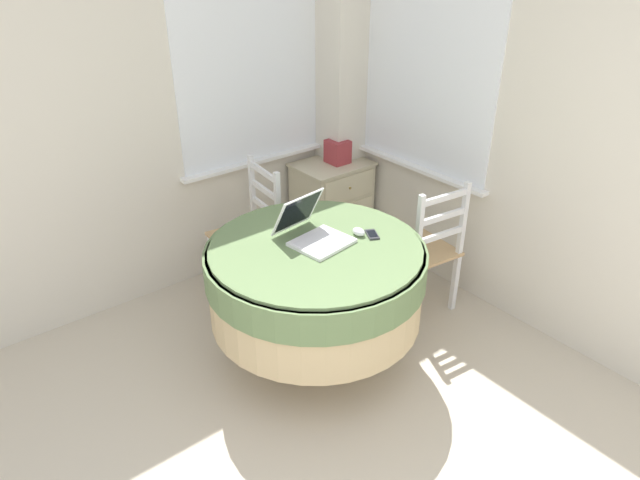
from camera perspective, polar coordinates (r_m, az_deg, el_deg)
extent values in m
cube|color=beige|center=(3.54, -27.11, 9.92)|extent=(4.48, 0.06, 2.55)
cube|color=white|center=(3.96, -7.10, 17.76)|extent=(1.10, 0.01, 1.42)
cube|color=white|center=(4.14, -6.28, 7.85)|extent=(1.18, 0.07, 0.02)
cube|color=white|center=(3.87, 10.78, 17.23)|extent=(0.01, 1.10, 1.42)
cube|color=white|center=(4.05, 9.58, 7.16)|extent=(0.07, 1.18, 0.02)
cube|color=beige|center=(4.30, 2.16, 15.89)|extent=(0.28, 0.28, 2.55)
cylinder|color=#4C3D2D|center=(3.42, -0.40, -11.72)|extent=(0.36, 0.36, 0.03)
cylinder|color=#4C3D2D|center=(3.19, -0.42, -6.55)|extent=(0.11, 0.11, 0.73)
cylinder|color=tan|center=(3.10, -0.43, -4.24)|extent=(1.15, 1.15, 0.42)
cylinder|color=#607A4C|center=(3.03, -0.44, -2.31)|extent=(1.18, 1.18, 0.18)
cylinder|color=#607A4C|center=(2.99, -0.45, -0.72)|extent=(1.12, 1.12, 0.02)
cube|color=white|center=(2.99, 0.18, -0.24)|extent=(0.32, 0.28, 0.02)
cube|color=silver|center=(3.00, -0.03, 0.03)|extent=(0.27, 0.18, 0.00)
cube|color=white|center=(3.05, -2.27, 2.84)|extent=(0.30, 0.16, 0.22)
cube|color=black|center=(3.05, -2.21, 2.85)|extent=(0.27, 0.14, 0.19)
ellipsoid|color=white|center=(3.08, 3.90, 0.83)|extent=(0.05, 0.08, 0.04)
cube|color=#2D2D33|center=(3.09, 5.23, 0.55)|extent=(0.10, 0.12, 0.01)
cube|color=black|center=(3.09, 5.23, 0.65)|extent=(0.07, 0.09, 0.00)
cube|color=tan|center=(3.82, -7.60, 0.20)|extent=(0.43, 0.44, 0.02)
cube|color=white|center=(4.02, -10.67, -2.11)|extent=(0.04, 0.04, 0.41)
cube|color=white|center=(3.74, -8.49, -4.47)|extent=(0.04, 0.04, 0.41)
cube|color=white|center=(4.13, -6.42, -0.83)|extent=(0.04, 0.04, 0.41)
cube|color=white|center=(3.86, -3.99, -3.02)|extent=(0.04, 0.04, 0.41)
cube|color=white|center=(3.92, -6.79, 5.10)|extent=(0.04, 0.04, 0.48)
cube|color=white|center=(3.63, -4.24, 3.23)|extent=(0.04, 0.04, 0.48)
cube|color=white|center=(3.71, -5.69, 6.78)|extent=(0.06, 0.36, 0.04)
cube|color=white|center=(3.75, -5.60, 5.01)|extent=(0.06, 0.36, 0.04)
cube|color=white|center=(3.81, -5.51, 3.28)|extent=(0.06, 0.36, 0.04)
cube|color=tan|center=(3.71, 9.94, -0.98)|extent=(0.45, 0.43, 0.02)
cube|color=white|center=(4.03, 10.05, -1.97)|extent=(0.04, 0.04, 0.41)
cube|color=white|center=(3.83, 6.02, -3.43)|extent=(0.04, 0.04, 0.41)
cube|color=white|center=(3.83, 13.32, -4.13)|extent=(0.04, 0.04, 0.41)
cube|color=white|center=(3.61, 9.24, -5.82)|extent=(0.04, 0.04, 0.41)
cube|color=white|center=(3.60, 14.15, 2.11)|extent=(0.04, 0.04, 0.48)
cube|color=white|center=(3.37, 9.86, 0.72)|extent=(0.04, 0.04, 0.48)
cube|color=white|center=(3.41, 12.38, 4.18)|extent=(0.36, 0.06, 0.04)
cube|color=white|center=(3.46, 12.17, 2.29)|extent=(0.36, 0.06, 0.04)
cube|color=white|center=(3.51, 11.96, 0.46)|extent=(0.36, 0.06, 0.04)
cube|color=beige|center=(4.44, 1.16, 3.44)|extent=(0.53, 0.40, 0.67)
cube|color=beige|center=(4.31, 1.21, 7.56)|extent=(0.55, 0.42, 0.02)
cube|color=beige|center=(4.21, 2.96, 5.25)|extent=(0.46, 0.01, 0.19)
sphere|color=olive|center=(4.20, 3.03, 5.21)|extent=(0.02, 0.02, 0.02)
cube|color=beige|center=(4.30, 2.89, 2.54)|extent=(0.46, 0.01, 0.19)
sphere|color=olive|center=(4.30, 2.96, 2.50)|extent=(0.02, 0.02, 0.02)
cube|color=beige|center=(4.41, 2.82, -0.05)|extent=(0.46, 0.01, 0.19)
sphere|color=olive|center=(4.40, 2.88, -0.09)|extent=(0.02, 0.02, 0.02)
cube|color=#9E3338|center=(4.29, 1.78, 8.84)|extent=(0.14, 0.16, 0.17)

